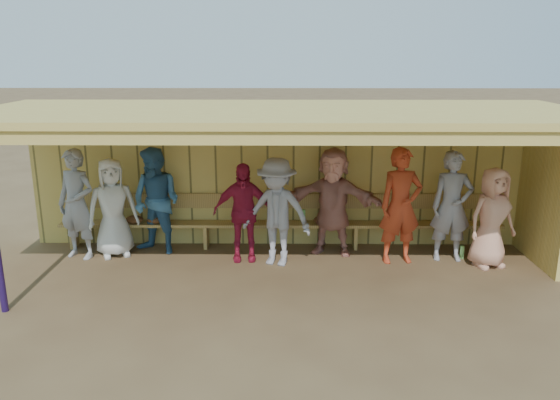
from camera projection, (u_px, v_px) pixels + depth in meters
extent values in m
plane|color=brown|center=(280.00, 271.00, 8.49)|extent=(90.00, 90.00, 0.00)
imported|color=gray|center=(77.00, 204.00, 8.84)|extent=(0.77, 0.62, 1.82)
imported|color=silver|center=(113.00, 208.00, 8.95)|extent=(0.95, 0.80, 1.65)
imported|color=teal|center=(157.00, 201.00, 9.06)|extent=(1.07, 0.97, 1.79)
imported|color=#A91B39|center=(243.00, 212.00, 8.77)|extent=(0.97, 0.46, 1.61)
imported|color=gray|center=(277.00, 212.00, 8.56)|extent=(1.26, 0.96, 1.73)
imported|color=tan|center=(333.00, 202.00, 9.03)|extent=(1.75, 0.94, 1.80)
imported|color=#B4391C|center=(401.00, 206.00, 8.64)|extent=(0.74, 0.54, 1.87)
imported|color=tan|center=(492.00, 218.00, 8.49)|extent=(0.89, 0.72, 1.59)
imported|color=gray|center=(452.00, 206.00, 8.74)|extent=(0.67, 0.45, 1.80)
cube|color=#D1B659|center=(281.00, 177.00, 9.48)|extent=(8.60, 0.20, 2.40)
cube|color=#D1B659|center=(547.00, 190.00, 8.57)|extent=(0.20, 1.62, 2.40)
cube|color=tan|center=(280.00, 113.00, 7.85)|extent=(8.80, 3.20, 0.10)
cube|color=tan|center=(278.00, 137.00, 6.43)|extent=(8.80, 0.10, 0.18)
cube|color=tan|center=(19.00, 122.00, 7.92)|extent=(0.08, 3.00, 0.16)
cube|color=tan|center=(84.00, 122.00, 7.91)|extent=(0.08, 3.00, 0.16)
cube|color=tan|center=(149.00, 122.00, 7.90)|extent=(0.08, 3.00, 0.16)
cube|color=tan|center=(214.00, 122.00, 7.89)|extent=(0.08, 3.00, 0.16)
cube|color=tan|center=(280.00, 122.00, 7.88)|extent=(0.08, 3.00, 0.16)
cube|color=tan|center=(345.00, 122.00, 7.87)|extent=(0.08, 3.00, 0.16)
cube|color=tan|center=(411.00, 123.00, 7.86)|extent=(0.08, 3.00, 0.16)
cube|color=tan|center=(477.00, 123.00, 7.86)|extent=(0.08, 3.00, 0.16)
cube|color=tan|center=(543.00, 123.00, 7.85)|extent=(0.08, 3.00, 0.16)
cube|color=tan|center=(280.00, 224.00, 9.40)|extent=(7.60, 0.32, 0.05)
cube|color=tan|center=(281.00, 201.00, 9.46)|extent=(7.60, 0.04, 0.26)
cube|color=tan|center=(74.00, 236.00, 9.49)|extent=(0.06, 0.29, 0.40)
cube|color=tan|center=(206.00, 236.00, 9.47)|extent=(0.06, 0.29, 0.40)
cube|color=tan|center=(355.00, 237.00, 9.45)|extent=(0.06, 0.29, 0.40)
cube|color=tan|center=(488.00, 237.00, 9.42)|extent=(0.06, 0.29, 0.40)
cylinder|color=yellow|center=(497.00, 230.00, 9.18)|extent=(0.13, 0.41, 0.80)
sphere|color=#C56117|center=(455.00, 250.00, 9.28)|extent=(0.08, 0.08, 0.08)
ellipsoid|color=#593319|center=(134.00, 219.00, 9.35)|extent=(0.30, 0.24, 0.14)
ellipsoid|color=#593319|center=(156.00, 220.00, 9.35)|extent=(0.30, 0.24, 0.14)
ellipsoid|color=#593319|center=(322.00, 220.00, 9.32)|extent=(0.30, 0.24, 0.14)
cylinder|color=#72C964|center=(303.00, 216.00, 9.41)|extent=(0.07, 0.07, 0.22)
cylinder|color=orange|center=(460.00, 216.00, 9.38)|extent=(0.07, 0.07, 0.22)
cylinder|color=#84D168|center=(462.00, 252.00, 8.97)|extent=(0.07, 0.07, 0.22)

